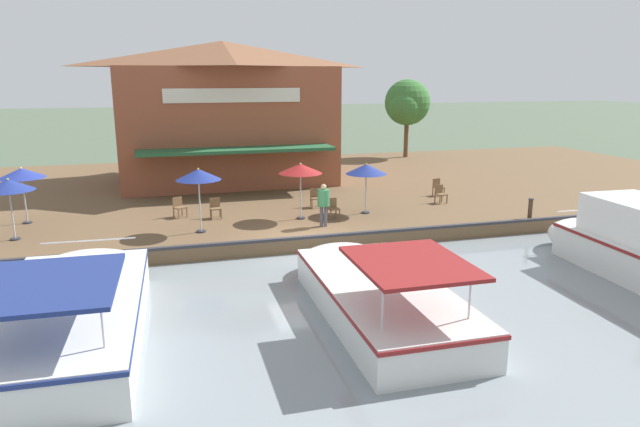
{
  "coord_description": "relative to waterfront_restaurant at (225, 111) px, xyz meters",
  "views": [
    {
      "loc": [
        19.61,
        -4.99,
        6.49
      ],
      "look_at": [
        -1.0,
        0.86,
        1.3
      ],
      "focal_mm": 32.0,
      "sensor_mm": 36.0,
      "label": 1
    }
  ],
  "objects": [
    {
      "name": "patio_umbrella_mid_patio_right",
      "position": [
        10.36,
        1.85,
        -1.8
      ],
      "size": [
        1.82,
        1.82,
        2.39
      ],
      "color": "#B7B7B7",
      "rests_on": "quay_deck"
    },
    {
      "name": "quay_deck",
      "position": [
        2.47,
        1.24,
        -4.24
      ],
      "size": [
        22.0,
        56.0,
        0.6
      ],
      "primitive_type": "cube",
      "color": "brown",
      "rests_on": "ground"
    },
    {
      "name": "motorboat_distant_upstream",
      "position": [
        18.91,
        1.81,
        -3.9
      ],
      "size": [
        8.52,
        3.14,
        2.16
      ],
      "color": "silver",
      "rests_on": "river_water"
    },
    {
      "name": "cafe_chair_back_row_seat",
      "position": [
        10.65,
        3.18,
        -3.46
      ],
      "size": [
        0.48,
        0.48,
        0.85
      ],
      "color": "brown",
      "rests_on": "quay_deck"
    },
    {
      "name": "patio_umbrella_by_entrance",
      "position": [
        11.36,
        -2.37,
        -1.69
      ],
      "size": [
        1.71,
        1.71,
        2.51
      ],
      "color": "#B7B7B7",
      "rests_on": "quay_deck"
    },
    {
      "name": "patio_umbrella_far_corner",
      "position": [
        10.15,
        4.83,
        -1.98
      ],
      "size": [
        1.78,
        1.78,
        2.22
      ],
      "color": "#B7B7B7",
      "rests_on": "quay_deck"
    },
    {
      "name": "cafe_chair_beside_entrance",
      "position": [
        9.24,
        -1.6,
        -3.46
      ],
      "size": [
        0.45,
        0.45,
        0.85
      ],
      "color": "brown",
      "rests_on": "quay_deck"
    },
    {
      "name": "quay_edge_fender",
      "position": [
        13.37,
        1.24,
        -3.89
      ],
      "size": [
        0.2,
        50.4,
        0.1
      ],
      "primitive_type": "cube",
      "color": "#2D2D33",
      "rests_on": "quay_deck"
    },
    {
      "name": "swan",
      "position": [
        20.1,
        1.97,
        -4.31
      ],
      "size": [
        0.61,
        0.57,
        0.69
      ],
      "color": "white",
      "rests_on": "river_water"
    },
    {
      "name": "cafe_chair_far_corner_seat",
      "position": [
        7.56,
        9.66,
        -3.46
      ],
      "size": [
        0.51,
        0.51,
        0.85
      ],
      "color": "brown",
      "rests_on": "quay_deck"
    },
    {
      "name": "mooring_post",
      "position": [
        13.12,
        11.09,
        -3.48
      ],
      "size": [
        0.22,
        0.22,
        0.9
      ],
      "color": "#473323",
      "rests_on": "quay_deck"
    },
    {
      "name": "person_near_entrance",
      "position": [
        11.81,
        2.43,
        -2.85
      ],
      "size": [
        0.49,
        0.49,
        1.72
      ],
      "color": "#4C4C56",
      "rests_on": "quay_deck"
    },
    {
      "name": "patio_umbrella_near_quay_edge",
      "position": [
        10.56,
        -9.06,
        -1.89
      ],
      "size": [
        1.78,
        1.78,
        2.3
      ],
      "color": "#B7B7B7",
      "rests_on": "quay_deck"
    },
    {
      "name": "tree_upstream_bank",
      "position": [
        -5.69,
        13.8,
        -0.04
      ],
      "size": [
        3.49,
        3.32,
        5.66
      ],
      "color": "brown",
      "rests_on": "quay_deck"
    },
    {
      "name": "patio_umbrella_mid_patio_left",
      "position": [
        8.03,
        -9.13,
        -1.86
      ],
      "size": [
        1.82,
        1.82,
        2.32
      ],
      "color": "#B7B7B7",
      "rests_on": "quay_deck"
    },
    {
      "name": "motorboat_second_along",
      "position": [
        18.05,
        -6.15,
        -3.84
      ],
      "size": [
        9.34,
        3.77,
        2.22
      ],
      "color": "white",
      "rests_on": "river_water"
    },
    {
      "name": "cafe_chair_facing_river",
      "position": [
        9.15,
        8.98,
        -3.46
      ],
      "size": [
        0.5,
        0.5,
        0.85
      ],
      "color": "brown",
      "rests_on": "quay_deck"
    },
    {
      "name": "cafe_chair_mid_patio",
      "position": [
        8.64,
        -3.08,
        -3.46
      ],
      "size": [
        0.59,
        0.59,
        0.85
      ],
      "color": "brown",
      "rests_on": "quay_deck"
    },
    {
      "name": "cafe_chair_under_first_umbrella",
      "position": [
        8.4,
        3.03,
        -3.46
      ],
      "size": [
        0.48,
        0.48,
        0.85
      ],
      "color": "brown",
      "rests_on": "quay_deck"
    },
    {
      "name": "ground_plane",
      "position": [
        13.47,
        1.24,
        -4.54
      ],
      "size": [
        220.0,
        220.0,
        0.0
      ],
      "primitive_type": "plane",
      "color": "#4C5B47"
    },
    {
      "name": "waterfront_restaurant",
      "position": [
        0.0,
        0.0,
        0.0
      ],
      "size": [
        9.88,
        11.98,
        7.77
      ],
      "color": "brown",
      "rests_on": "quay_deck"
    }
  ]
}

